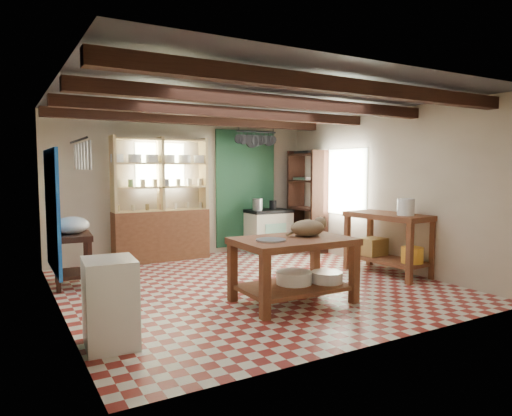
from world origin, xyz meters
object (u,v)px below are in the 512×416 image
right_counter (388,244)px  white_cabinet (110,303)px  cat (308,228)px  work_table (293,270)px  prep_table (73,260)px  stove (269,230)px

right_counter → white_cabinet: bearing=-174.2°
white_cabinet → cat: 2.59m
white_cabinet → work_table: bearing=12.2°
right_counter → work_table: bearing=-171.3°
prep_table → right_counter: right_counter is taller
white_cabinet → right_counter: bearing=14.9°
prep_table → white_cabinet: bearing=-85.9°
work_table → cat: 0.56m
white_cabinet → cat: size_ratio=1.78×
work_table → stove: stove is taller
work_table → cat: size_ratio=3.07×
work_table → white_cabinet: bearing=-171.7°
prep_table → white_cabinet: 2.50m
cat → right_counter: bearing=4.2°
prep_table → right_counter: bearing=-16.5°
stove → right_counter: 2.68m
prep_table → work_table: bearing=-39.8°
prep_table → cat: cat is taller
white_cabinet → right_counter: size_ratio=0.62×
stove → prep_table: size_ratio=1.15×
right_counter → cat: cat is taller
prep_table → right_counter: 4.69m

